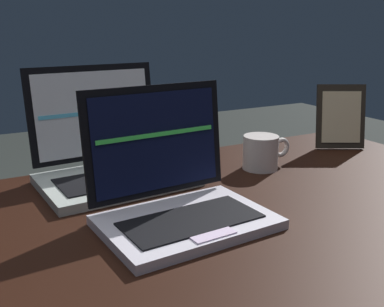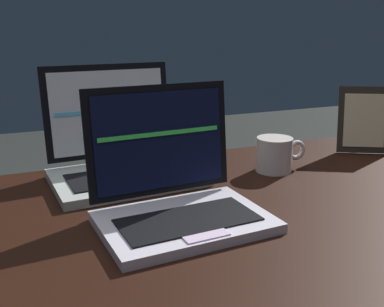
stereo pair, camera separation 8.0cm
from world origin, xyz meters
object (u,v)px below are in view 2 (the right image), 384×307
Objects in this scene: laptop_rear at (121,156)px; photo_frame at (364,120)px; laptop_front at (176,194)px; coffee_mug at (275,154)px.

laptop_rear reaches higher than photo_frame.
photo_frame is (0.66, -0.05, 0.04)m from laptop_rear.
photo_frame is at bearing 19.46° from laptop_front.
laptop_rear is at bearing 175.85° from photo_frame.
laptop_front is 0.27m from laptop_rear.
laptop_front is 2.32× the size of coffee_mug.
laptop_rear is at bearing 164.47° from coffee_mug.
coffee_mug is at bearing 28.44° from laptop_front.
laptop_front is 1.68× the size of photo_frame.
laptop_rear is at bearing 97.05° from laptop_front.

